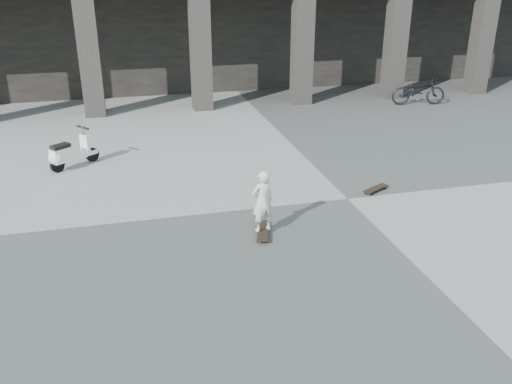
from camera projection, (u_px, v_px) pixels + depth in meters
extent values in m
plane|color=#484846|center=(347.00, 199.00, 11.60)|extent=(90.00, 90.00, 0.00)
cube|color=black|center=(221.00, 6.00, 22.94)|extent=(28.00, 6.00, 6.00)
cube|color=#2B2824|center=(89.00, 54.00, 17.20)|extent=(0.65, 0.65, 4.00)
cube|color=#2B2824|center=(200.00, 50.00, 18.01)|extent=(0.65, 0.65, 4.00)
cube|color=#2B2824|center=(302.00, 46.00, 18.82)|extent=(0.65, 0.65, 4.00)
cube|color=#2B2824|center=(396.00, 43.00, 19.62)|extent=(0.65, 0.65, 4.00)
cube|color=#2B2824|center=(482.00, 40.00, 20.43)|extent=(0.65, 0.65, 4.00)
cube|color=black|center=(263.00, 231.00, 10.04)|extent=(0.42, 0.89, 0.02)
cube|color=#B2B2B7|center=(263.00, 225.00, 10.34)|extent=(0.19, 0.09, 0.03)
cube|color=#B2B2B7|center=(262.00, 240.00, 9.78)|extent=(0.19, 0.09, 0.03)
cylinder|color=black|center=(258.00, 225.00, 10.34)|extent=(0.04, 0.07, 0.06)
cylinder|color=black|center=(267.00, 225.00, 10.34)|extent=(0.04, 0.07, 0.06)
cylinder|color=black|center=(257.00, 240.00, 9.78)|extent=(0.04, 0.07, 0.06)
cylinder|color=black|center=(267.00, 240.00, 9.78)|extent=(0.04, 0.07, 0.06)
cube|color=black|center=(376.00, 188.00, 11.94)|extent=(0.71, 0.50, 0.02)
cube|color=#B2B2B7|center=(382.00, 187.00, 12.11)|extent=(0.12, 0.16, 0.03)
cube|color=#B2B2B7|center=(369.00, 193.00, 11.80)|extent=(0.12, 0.16, 0.03)
cylinder|color=black|center=(379.00, 186.00, 12.17)|extent=(0.07, 0.05, 0.06)
cylinder|color=black|center=(385.00, 188.00, 12.06)|extent=(0.07, 0.05, 0.06)
cylinder|color=black|center=(366.00, 192.00, 11.85)|extent=(0.07, 0.05, 0.06)
cylinder|color=black|center=(372.00, 194.00, 11.75)|extent=(0.07, 0.05, 0.06)
imported|color=beige|center=(263.00, 201.00, 9.81)|extent=(0.48, 0.37, 1.17)
cylinder|color=black|center=(92.00, 155.00, 13.74)|extent=(0.33, 0.29, 0.35)
cylinder|color=black|center=(57.00, 165.00, 13.01)|extent=(0.33, 0.29, 0.35)
cube|color=white|center=(76.00, 157.00, 13.38)|extent=(0.56, 0.51, 0.06)
cube|color=white|center=(62.00, 155.00, 13.04)|extent=(0.56, 0.52, 0.34)
sphere|color=white|center=(56.00, 158.00, 12.94)|extent=(0.37, 0.37, 0.37)
cube|color=black|center=(60.00, 146.00, 12.95)|extent=(0.49, 0.45, 0.09)
cube|color=white|center=(85.00, 145.00, 13.50)|extent=(0.25, 0.29, 0.51)
cube|color=white|center=(92.00, 152.00, 13.72)|extent=(0.29, 0.26, 0.11)
cylinder|color=#B2B2B7|center=(83.00, 132.00, 13.37)|extent=(0.11, 0.11, 0.27)
cylinder|color=black|center=(83.00, 127.00, 13.32)|extent=(0.31, 0.38, 0.05)
sphere|color=white|center=(86.00, 136.00, 13.45)|extent=(0.11, 0.11, 0.11)
imported|color=black|center=(418.00, 91.00, 19.18)|extent=(1.98, 1.02, 0.99)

